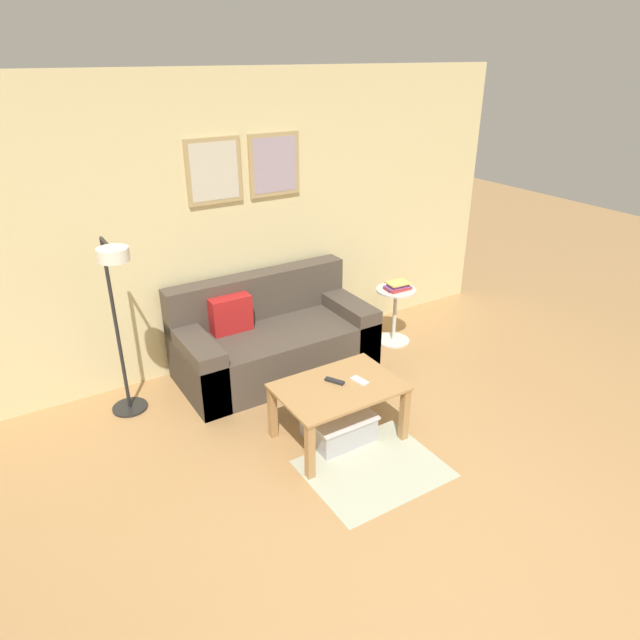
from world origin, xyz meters
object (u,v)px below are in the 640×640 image
at_px(remote_control, 335,381).
at_px(cell_phone, 360,380).
at_px(coffee_table, 339,396).
at_px(storage_bin, 338,425).
at_px(floor_lamp, 118,306).
at_px(couch, 273,340).
at_px(book_stack, 398,286).
at_px(side_table, 395,310).

bearing_deg(remote_control, cell_phone, -55.47).
distance_m(coffee_table, cell_phone, 0.19).
distance_m(storage_bin, floor_lamp, 1.84).
bearing_deg(floor_lamp, cell_phone, -36.64).
distance_m(couch, storage_bin, 1.19).
distance_m(book_stack, cell_phone, 1.58).
height_order(side_table, cell_phone, side_table).
height_order(side_table, book_stack, book_stack).
bearing_deg(remote_control, side_table, 6.49).
bearing_deg(floor_lamp, storage_bin, -39.80).
distance_m(side_table, book_stack, 0.26).
height_order(coffee_table, floor_lamp, floor_lamp).
xyz_separation_m(couch, side_table, (1.28, -0.14, 0.05)).
bearing_deg(side_table, remote_control, -144.32).
xyz_separation_m(storage_bin, remote_control, (0.00, 0.07, 0.35)).
distance_m(floor_lamp, side_table, 2.67).
distance_m(remote_control, cell_phone, 0.19).
xyz_separation_m(coffee_table, cell_phone, (0.17, -0.02, 0.09)).
bearing_deg(storage_bin, book_stack, 36.98).
height_order(couch, coffee_table, couch).
relative_size(coffee_table, cell_phone, 6.39).
bearing_deg(floor_lamp, remote_control, -37.86).
xyz_separation_m(side_table, cell_phone, (-1.18, -1.05, 0.12)).
bearing_deg(couch, floor_lamp, -173.75).
bearing_deg(couch, remote_control, -93.10).
distance_m(couch, floor_lamp, 1.48).
height_order(floor_lamp, remote_control, floor_lamp).
bearing_deg(storage_bin, couch, 86.87).
distance_m(book_stack, remote_control, 1.66).
relative_size(couch, side_table, 3.06).
distance_m(storage_bin, remote_control, 0.36).
height_order(book_stack, remote_control, book_stack).
distance_m(storage_bin, cell_phone, 0.39).
xyz_separation_m(coffee_table, storage_bin, (-0.00, -0.01, -0.26)).
xyz_separation_m(coffee_table, side_table, (1.35, 1.02, -0.03)).
distance_m(side_table, remote_control, 1.66).
relative_size(couch, remote_control, 11.52).
bearing_deg(remote_control, couch, 57.70).
xyz_separation_m(floor_lamp, cell_phone, (1.41, -1.05, -0.54)).
bearing_deg(book_stack, cell_phone, -138.80).
bearing_deg(book_stack, remote_control, -144.76).
bearing_deg(cell_phone, storage_bin, 164.60).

